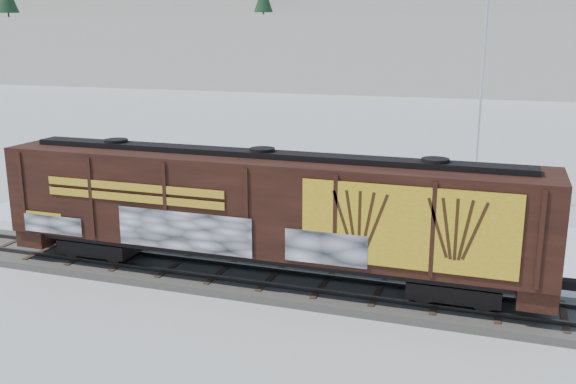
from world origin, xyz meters
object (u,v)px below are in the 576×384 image
at_px(flagpole, 482,114).
at_px(car_silver, 144,205).
at_px(hopper_railcar, 263,207).
at_px(car_dark, 435,220).
at_px(car_white, 323,225).

height_order(flagpole, car_silver, flagpole).
xyz_separation_m(hopper_railcar, car_dark, (5.30, 7.84, -2.17)).
bearing_deg(flagpole, car_dark, -105.02).
xyz_separation_m(car_silver, car_white, (9.28, -0.18, -0.08)).
xyz_separation_m(hopper_railcar, car_silver, (-8.64, 5.98, -2.21)).
xyz_separation_m(hopper_railcar, car_white, (0.64, 5.80, -2.29)).
distance_m(car_silver, car_white, 9.28).
bearing_deg(car_dark, flagpole, 1.61).
relative_size(flagpole, car_white, 3.26).
height_order(car_silver, car_white, car_silver).
bearing_deg(flagpole, car_white, -128.86).
xyz_separation_m(car_white, car_dark, (4.66, 2.04, 0.12)).
height_order(hopper_railcar, car_silver, hopper_railcar).
relative_size(flagpole, car_silver, 3.00).
bearing_deg(car_white, hopper_railcar, 169.36).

